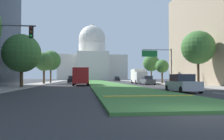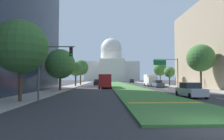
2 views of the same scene
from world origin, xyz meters
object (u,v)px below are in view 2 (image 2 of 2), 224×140
object	(u,v)px
sedan_lead_stopped	(191,90)
sedan_very_far	(131,81)
sedan_distant	(97,82)
traffic_light_near_left	(48,60)
street_tree_left_far	(76,69)
street_tree_right_distant	(160,69)
traffic_light_far_right	(157,74)
box_truck_delivery	(150,80)
street_tree_left_near	(21,47)
sedan_far_horizon	(105,82)
sedan_midblock	(158,84)
overhead_guide_sign	(169,67)
street_tree_left_mid	(60,64)
city_bus	(105,80)
street_tree_left_distant	(81,68)
street_tree_right_far	(169,72)
capitol_building	(111,66)
street_tree_right_mid	(201,58)

from	to	relation	value
sedan_lead_stopped	sedan_very_far	xyz separation A→B (m)	(2.68, 65.82, 0.02)
sedan_distant	traffic_light_near_left	bearing A→B (deg)	-93.99
street_tree_left_far	street_tree_right_distant	xyz separation A→B (m)	(24.73, 7.87, 0.35)
sedan_lead_stopped	street_tree_left_far	bearing A→B (deg)	121.09
traffic_light_far_right	box_truck_delivery	bearing A→B (deg)	-119.75
street_tree_left_near	sedan_far_horizon	world-z (taller)	street_tree_left_near
street_tree_left_far	sedan_midblock	bearing A→B (deg)	-14.47
overhead_guide_sign	street_tree_left_far	size ratio (longest dim) A/B	0.99
street_tree_left_mid	sedan_midblock	xyz separation A→B (m)	(20.23, 12.26, -3.79)
sedan_distant	sedan_midblock	bearing A→B (deg)	-43.18
sedan_distant	city_bus	bearing A→B (deg)	-81.83
box_truck_delivery	street_tree_left_distant	bearing A→B (deg)	163.41
street_tree_right_far	sedan_very_far	distance (m)	37.89
street_tree_right_far	sedan_midblock	size ratio (longest dim) A/B	1.11
street_tree_right_distant	sedan_distant	size ratio (longest dim) A/B	1.52
street_tree_right_distant	sedan_midblock	size ratio (longest dim) A/B	1.49
traffic_light_far_right	street_tree_left_far	size ratio (longest dim) A/B	0.79
street_tree_left_far	city_bus	distance (m)	11.05
box_truck_delivery	capitol_building	bearing A→B (deg)	95.35
street_tree_left_far	sedan_distant	xyz separation A→B (m)	(5.28, 8.78, -3.77)
capitol_building	sedan_very_far	xyz separation A→B (m)	(7.54, -44.23, -9.98)
traffic_light_near_left	street_tree_left_distant	xyz separation A→B (m)	(-1.98, 39.90, 1.53)
sedan_midblock	sedan_very_far	world-z (taller)	sedan_very_far
street_tree_left_near	sedan_lead_stopped	xyz separation A→B (m)	(17.29, 4.34, -4.18)
traffic_light_near_left	box_truck_delivery	world-z (taller)	traffic_light_near_left
street_tree_left_distant	sedan_distant	xyz separation A→B (m)	(4.88, 1.73, -4.48)
street_tree_left_near	street_tree_left_far	size ratio (longest dim) A/B	1.13
overhead_guide_sign	street_tree_left_far	xyz separation A→B (m)	(-21.57, 9.05, -0.04)
street_tree_left_mid	traffic_light_far_right	bearing A→B (deg)	46.48
sedan_midblock	sedan_lead_stopped	bearing A→B (deg)	-96.93
traffic_light_far_right	sedan_very_far	size ratio (longest dim) A/B	1.13
traffic_light_near_left	street_tree_left_near	size ratio (longest dim) A/B	0.71
street_tree_right_mid	sedan_midblock	xyz separation A→B (m)	(-4.94, 10.90, -5.07)
street_tree_left_far	street_tree_right_distant	bearing A→B (deg)	17.65
traffic_light_far_right	sedan_lead_stopped	distance (m)	36.55
street_tree_left_mid	street_tree_right_distant	world-z (taller)	street_tree_left_mid
sedan_distant	street_tree_right_distant	bearing A→B (deg)	-2.68
street_tree_right_mid	street_tree_right_distant	bearing A→B (deg)	90.95
street_tree_left_distant	sedan_far_horizon	distance (m)	16.37
street_tree_right_far	sedan_lead_stopped	distance (m)	29.46
traffic_light_far_right	city_bus	world-z (taller)	traffic_light_far_right
traffic_light_far_right	capitol_building	bearing A→B (deg)	98.39
traffic_light_far_right	street_tree_left_near	world-z (taller)	street_tree_left_near
street_tree_right_mid	street_tree_right_distant	distance (m)	24.00
street_tree_left_near	sedan_distant	distance (m)	42.38
street_tree_left_near	box_truck_delivery	size ratio (longest dim) A/B	1.15
traffic_light_near_left	sedan_lead_stopped	distance (m)	15.79
street_tree_right_mid	box_truck_delivery	world-z (taller)	street_tree_right_mid
capitol_building	overhead_guide_sign	size ratio (longest dim) A/B	5.49
traffic_light_far_right	sedan_lead_stopped	world-z (taller)	traffic_light_far_right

